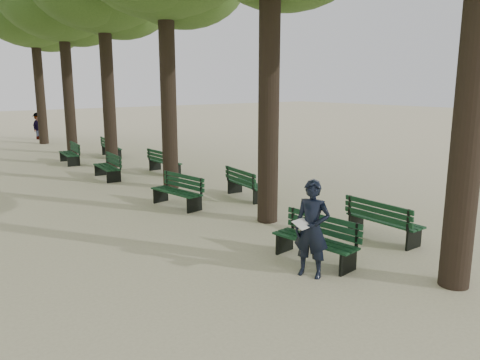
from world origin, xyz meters
TOP-DOWN VIEW (x-y plane):
  - ground at (0.00, 0.00)m, footprint 120.00×120.00m
  - tree_central_5 at (1.50, 23.00)m, footprint 6.00×6.00m
  - bench_left_0 at (0.37, 0.28)m, footprint 0.76×1.85m
  - bench_left_1 at (0.37, 5.67)m, footprint 0.81×1.86m
  - bench_left_2 at (0.37, 10.77)m, footprint 0.75×1.85m
  - bench_left_3 at (0.37, 15.01)m, footprint 0.76×1.85m
  - bench_right_0 at (2.63, 0.28)m, footprint 0.59×1.81m
  - bench_right_1 at (2.63, 5.24)m, footprint 0.81×1.86m
  - bench_right_2 at (2.63, 10.49)m, footprint 0.60×1.81m
  - bench_right_3 at (2.63, 15.76)m, footprint 0.81×1.86m
  - man_with_map at (-0.19, -0.15)m, footprint 0.75×0.81m
  - pedestrian_b at (1.89, 25.48)m, footprint 0.99×1.04m

SIDE VIEW (x-z plane):
  - ground at x=0.00m, z-range 0.00..0.00m
  - bench_left_0 at x=0.37m, z-range -0.19..0.73m
  - bench_left_1 at x=0.37m, z-range -0.19..0.73m
  - bench_left_2 at x=0.37m, z-range -0.19..0.73m
  - bench_left_3 at x=0.37m, z-range -0.19..0.73m
  - bench_right_0 at x=2.63m, z-range -0.19..0.73m
  - bench_right_1 at x=2.63m, z-range -0.19..0.73m
  - bench_right_2 at x=2.63m, z-range -0.19..0.73m
  - bench_right_3 at x=2.63m, z-range -0.19..0.73m
  - pedestrian_b at x=1.89m, z-range 0.00..1.70m
  - man_with_map at x=-0.19m, z-range 0.00..1.82m
  - tree_central_5 at x=1.50m, z-range 2.68..12.63m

